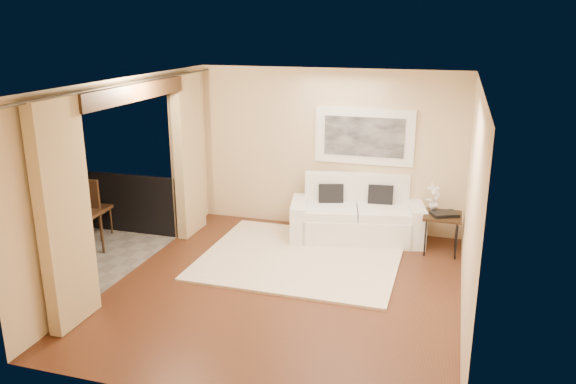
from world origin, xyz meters
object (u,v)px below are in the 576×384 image
at_px(sofa, 356,217).
at_px(balcony_chair_near, 72,249).
at_px(side_table, 442,218).
at_px(orchid, 434,198).
at_px(balcony_chair_far, 90,204).
at_px(ice_bucket, 70,205).
at_px(bistro_table, 77,220).

height_order(sofa, balcony_chair_near, sofa).
bearing_deg(side_table, orchid, 145.96).
bearing_deg(balcony_chair_near, orchid, 37.88).
distance_m(sofa, balcony_chair_near, 4.35).
distance_m(orchid, balcony_chair_far, 5.43).
distance_m(sofa, balcony_chair_far, 4.31).
height_order(orchid, balcony_chair_near, orchid).
bearing_deg(balcony_chair_near, balcony_chair_far, 124.82).
bearing_deg(ice_bucket, balcony_chair_near, -52.58).
height_order(side_table, bistro_table, bistro_table).
xyz_separation_m(balcony_chair_far, balcony_chair_near, (0.80, -1.52, -0.09)).
xyz_separation_m(sofa, balcony_chair_far, (-4.10, -1.30, 0.24)).
distance_m(side_table, balcony_chair_far, 5.56).
xyz_separation_m(bistro_table, ice_bucket, (-0.19, 0.11, 0.18)).
bearing_deg(balcony_chair_far, orchid, -173.99).
relative_size(balcony_chair_near, ice_bucket, 4.45).
bearing_deg(sofa, ice_bucket, -166.89).
distance_m(sofa, orchid, 1.30).
height_order(sofa, bistro_table, sofa).
distance_m(bistro_table, ice_bucket, 0.28).
xyz_separation_m(sofa, side_table, (1.35, -0.24, 0.19)).
bearing_deg(bistro_table, side_table, 18.65).
relative_size(sofa, ice_bucket, 11.26).
distance_m(side_table, ice_bucket, 5.62).
bearing_deg(side_table, sofa, 169.82).
distance_m(balcony_chair_near, ice_bucket, 1.20).
distance_m(orchid, balcony_chair_near, 5.25).
height_order(orchid, ice_bucket, orchid).
relative_size(orchid, bistro_table, 0.66).
xyz_separation_m(sofa, bistro_table, (-3.83, -1.99, 0.24)).
bearing_deg(side_table, balcony_chair_far, -169.07).
relative_size(orchid, balcony_chair_near, 0.50).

